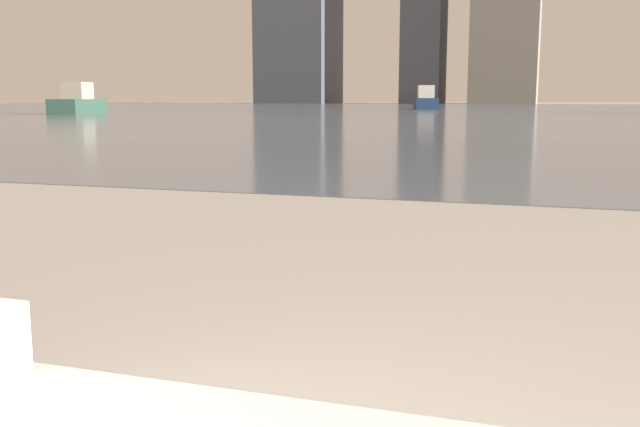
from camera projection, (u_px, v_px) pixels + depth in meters
harbor_water at (543, 110)px, 58.56m from camera, size 180.00×110.00×0.01m
harbor_boat_0 at (78, 103)px, 43.69m from camera, size 2.94×5.41×1.93m
harbor_boat_2 at (426, 101)px, 61.35m from camera, size 3.04×5.67×2.02m
skyline_tower_2 at (507, 16)px, 110.99m from camera, size 10.06×13.15×27.19m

